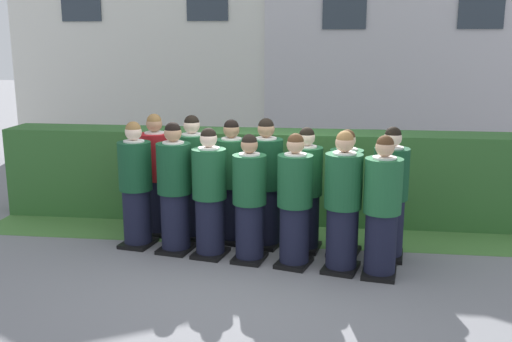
% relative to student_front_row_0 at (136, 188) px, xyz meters
% --- Properties ---
extents(ground_plane, '(60.00, 60.00, 0.00)m').
position_rel_student_front_row_0_xyz_m(ground_plane, '(1.56, -0.33, -0.78)').
color(ground_plane, slate).
extents(student_front_row_0, '(0.46, 0.55, 1.64)m').
position_rel_student_front_row_0_xyz_m(student_front_row_0, '(0.00, 0.00, 0.00)').
color(student_front_row_0, black).
rests_on(student_front_row_0, ground).
extents(student_front_row_1, '(0.46, 0.56, 1.66)m').
position_rel_student_front_row_0_xyz_m(student_front_row_1, '(0.55, -0.14, 0.01)').
color(student_front_row_1, black).
rests_on(student_front_row_1, ground).
extents(student_front_row_2, '(0.46, 0.53, 1.61)m').
position_rel_student_front_row_0_xyz_m(student_front_row_2, '(1.02, -0.25, -0.01)').
color(student_front_row_2, black).
rests_on(student_front_row_2, ground).
extents(student_front_row_3, '(0.44, 0.50, 1.56)m').
position_rel_student_front_row_0_xyz_m(student_front_row_3, '(1.52, -0.35, -0.04)').
color(student_front_row_3, black).
rests_on(student_front_row_3, ground).
extents(student_front_row_4, '(0.48, 0.55, 1.60)m').
position_rel_student_front_row_0_xyz_m(student_front_row_4, '(2.07, -0.44, -0.02)').
color(student_front_row_4, black).
rests_on(student_front_row_4, ground).
extents(student_front_row_5, '(0.49, 0.55, 1.65)m').
position_rel_student_front_row_0_xyz_m(student_front_row_5, '(2.63, -0.53, 0.01)').
color(student_front_row_5, black).
rests_on(student_front_row_5, ground).
extents(student_front_row_6, '(0.44, 0.54, 1.62)m').
position_rel_student_front_row_0_xyz_m(student_front_row_6, '(3.06, -0.64, -0.01)').
color(student_front_row_6, black).
rests_on(student_front_row_6, ground).
extents(student_in_red_blazer, '(0.46, 0.53, 1.67)m').
position_rel_student_front_row_0_xyz_m(student_in_red_blazer, '(0.11, 0.53, 0.02)').
color(student_in_red_blazer, black).
rests_on(student_in_red_blazer, ground).
extents(student_rear_row_1, '(0.46, 0.54, 1.67)m').
position_rel_student_front_row_0_xyz_m(student_rear_row_1, '(0.65, 0.45, 0.02)').
color(student_rear_row_1, black).
rests_on(student_rear_row_1, ground).
extents(student_rear_row_2, '(0.49, 0.56, 1.64)m').
position_rel_student_front_row_0_xyz_m(student_rear_row_2, '(1.20, 0.34, 0.00)').
color(student_rear_row_2, black).
rests_on(student_rear_row_2, ground).
extents(student_rear_row_3, '(0.50, 0.56, 1.68)m').
position_rel_student_front_row_0_xyz_m(student_rear_row_3, '(1.66, 0.22, 0.02)').
color(student_rear_row_3, black).
rests_on(student_rear_row_3, ground).
extents(student_rear_row_4, '(0.43, 0.50, 1.59)m').
position_rel_student_front_row_0_xyz_m(student_rear_row_4, '(2.18, 0.12, -0.02)').
color(student_rear_row_4, black).
rests_on(student_rear_row_4, ground).
extents(student_rear_row_5, '(0.46, 0.53, 1.58)m').
position_rel_student_front_row_0_xyz_m(student_rear_row_5, '(2.67, 0.02, -0.03)').
color(student_rear_row_5, black).
rests_on(student_rear_row_5, ground).
extents(student_rear_row_6, '(0.43, 0.54, 1.64)m').
position_rel_student_front_row_0_xyz_m(student_rear_row_6, '(3.21, -0.05, 0.00)').
color(student_rear_row_6, black).
rests_on(student_rear_row_6, ground).
extents(hedge, '(7.91, 0.70, 1.33)m').
position_rel_student_front_row_0_xyz_m(hedge, '(1.56, 1.40, -0.11)').
color(hedge, '#33662D').
rests_on(hedge, ground).
extents(lawn_strip, '(7.91, 0.90, 0.01)m').
position_rel_student_front_row_0_xyz_m(lawn_strip, '(1.56, 0.60, -0.78)').
color(lawn_strip, '#477A38').
rests_on(lawn_strip, ground).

